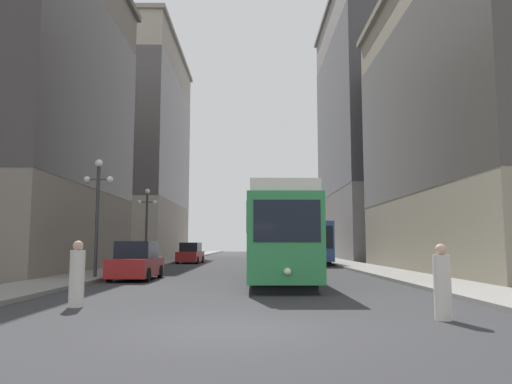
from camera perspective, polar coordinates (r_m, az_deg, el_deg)
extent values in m
plane|color=#303033|center=(9.83, -2.13, -16.11)|extent=(200.00, 200.00, 0.00)
cube|color=gray|center=(50.39, -9.93, -7.99)|extent=(2.89, 120.00, 0.15)
cube|color=gray|center=(50.30, 8.50, -8.02)|extent=(2.89, 120.00, 0.15)
cube|color=black|center=(22.18, 2.50, -10.15)|extent=(2.26, 11.90, 0.35)
cube|color=#2D8447|center=(22.13, 2.47, -5.69)|extent=(2.65, 12.94, 3.10)
cube|color=black|center=(22.15, 2.47, -3.88)|extent=(2.68, 12.42, 1.08)
cube|color=silver|center=(22.22, 2.45, -1.12)|extent=(2.44, 12.68, 0.44)
cube|color=black|center=(15.71, 3.73, -3.47)|extent=(2.21, 0.09, 1.40)
sphere|color=#F2EACC|center=(15.65, 3.79, -9.47)|extent=(0.24, 0.24, 0.24)
cube|color=black|center=(42.38, 6.10, -8.26)|extent=(2.47, 11.32, 0.35)
cube|color=#334C8C|center=(42.35, 6.07, -5.93)|extent=(2.88, 12.31, 3.10)
cube|color=black|center=(42.36, 6.06, -5.19)|extent=(2.90, 11.82, 1.30)
cube|color=black|center=(36.32, 7.40, -5.37)|extent=(2.31, 0.14, 1.71)
cylinder|color=black|center=(22.54, -17.13, -9.45)|extent=(0.19, 0.64, 0.64)
cylinder|color=black|center=(25.06, -15.29, -9.15)|extent=(0.19, 0.64, 0.64)
cylinder|color=black|center=(22.09, -12.84, -9.64)|extent=(0.19, 0.64, 0.64)
cylinder|color=black|center=(24.65, -11.41, -9.30)|extent=(0.19, 0.64, 0.64)
cube|color=maroon|center=(23.55, -14.12, -8.70)|extent=(1.87, 4.26, 0.84)
cube|color=black|center=(23.63, -14.00, -6.71)|extent=(1.62, 2.35, 0.80)
cylinder|color=black|center=(41.74, -9.37, -8.04)|extent=(0.21, 0.65, 0.64)
cylinder|color=black|center=(44.45, -8.63, -7.94)|extent=(0.21, 0.65, 0.64)
cylinder|color=black|center=(41.43, -7.03, -8.09)|extent=(0.21, 0.65, 0.64)
cylinder|color=black|center=(44.15, -6.43, -7.99)|extent=(0.21, 0.65, 0.64)
cube|color=maroon|center=(42.92, -7.85, -7.64)|extent=(2.03, 4.54, 0.84)
cube|color=black|center=(43.02, -7.81, -6.55)|extent=(1.71, 2.53, 0.80)
cylinder|color=beige|center=(13.91, -20.64, -9.66)|extent=(0.40, 0.40, 1.52)
sphere|color=tan|center=(13.88, -20.50, -6.03)|extent=(0.27, 0.27, 0.27)
cylinder|color=beige|center=(11.62, 21.41, -10.57)|extent=(0.38, 0.38, 1.44)
sphere|color=tan|center=(11.58, 21.25, -6.44)|extent=(0.26, 0.26, 0.26)
cylinder|color=#333338|center=(23.92, -18.50, -3.30)|extent=(0.16, 0.16, 5.26)
sphere|color=white|center=(24.21, -18.27, 3.31)|extent=(0.36, 0.36, 0.36)
sphere|color=white|center=(24.27, -19.57, 1.44)|extent=(0.31, 0.31, 0.31)
sphere|color=white|center=(23.93, -17.09, 1.46)|extent=(0.31, 0.31, 0.31)
cube|color=#333338|center=(24.10, -18.34, 1.45)|extent=(1.10, 0.06, 0.06)
cylinder|color=#333338|center=(34.15, -12.99, -4.41)|extent=(0.16, 0.16, 5.07)
sphere|color=white|center=(34.34, -12.88, 0.09)|extent=(0.36, 0.36, 0.36)
sphere|color=white|center=(34.39, -13.80, -1.19)|extent=(0.31, 0.31, 0.31)
sphere|color=white|center=(34.15, -12.01, -1.20)|extent=(0.31, 0.31, 0.31)
cube|color=#333338|center=(34.26, -12.91, -1.19)|extent=(1.10, 0.06, 0.06)
cube|color=#A89E8E|center=(63.45, -15.03, 4.62)|extent=(12.56, 23.12, 26.83)
cube|color=#544F4E|center=(63.71, -15.00, 5.80)|extent=(12.60, 23.16, 16.10)
cube|color=gray|center=(67.33, -14.69, 16.12)|extent=(13.16, 23.72, 0.50)
cube|color=gray|center=(57.97, 14.05, 7.15)|extent=(10.37, 22.18, 29.87)
cube|color=#423F43|center=(58.33, 14.01, 8.58)|extent=(10.41, 22.22, 17.92)
cube|color=slate|center=(63.20, 13.66, 20.67)|extent=(10.97, 22.78, 0.50)
cube|color=gray|center=(32.56, 27.17, 7.69)|extent=(11.55, 21.38, 18.28)
cube|color=#494440|center=(32.78, 27.09, 9.24)|extent=(11.59, 21.42, 10.97)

